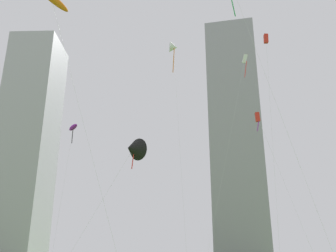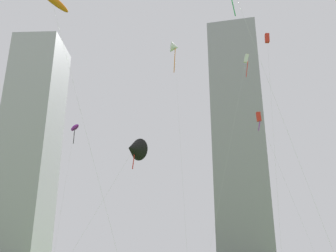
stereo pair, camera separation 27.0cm
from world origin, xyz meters
name	(u,v)px [view 1 (the left image)]	position (x,y,z in m)	size (l,w,h in m)	color
kite_flying_1	(174,47)	(2.92, 25.26, 29.80)	(1.28, 11.11, 30.65)	silver
kite_flying_3	(258,118)	(13.38, 22.85, 18.34)	(4.75, 3.11, 19.12)	silver
kite_flying_4	(73,128)	(-12.24, 34.49, 20.75)	(2.11, 7.76, 21.16)	silver
kite_flying_6	(245,60)	(14.80, 31.65, 31.68)	(8.41, 2.66, 32.77)	silver
kite_flying_7	(133,149)	(-1.96, 18.60, 12.89)	(8.54, 3.11, 14.22)	silver
kite_flying_8	(266,40)	(15.78, 23.68, 30.39)	(0.53, 4.12, 31.26)	silver
distant_highrise_0	(28,143)	(-42.69, 102.83, 38.80)	(16.05, 18.07, 77.61)	#A8A8AD
distant_highrise_1	(236,137)	(33.48, 118.42, 46.81)	(19.46, 24.19, 93.62)	#939399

